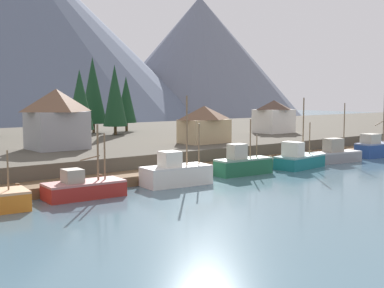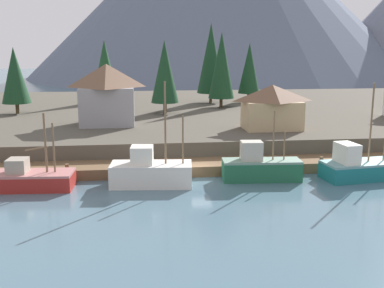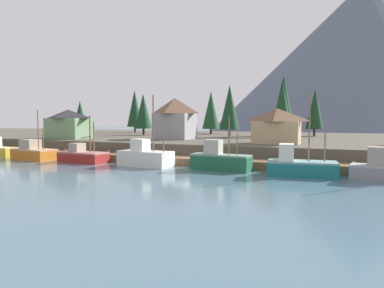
% 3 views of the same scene
% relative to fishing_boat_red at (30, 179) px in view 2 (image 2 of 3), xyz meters
% --- Properties ---
extents(ground_plane, '(400.00, 400.00, 1.00)m').
position_rel_fishing_boat_red_xyz_m(ground_plane, '(14.83, 21.85, -1.40)').
color(ground_plane, '#476675').
extents(dock, '(80.00, 4.00, 1.60)m').
position_rel_fishing_boat_red_xyz_m(dock, '(14.83, 3.84, -0.40)').
color(dock, brown).
rests_on(dock, ground_plane).
extents(shoreline_bank, '(400.00, 56.00, 2.50)m').
position_rel_fishing_boat_red_xyz_m(shoreline_bank, '(14.83, 33.85, 0.35)').
color(shoreline_bank, '#4C473D').
rests_on(shoreline_bank, ground_plane).
extents(fishing_boat_red, '(7.27, 3.41, 6.59)m').
position_rel_fishing_boat_red_xyz_m(fishing_boat_red, '(0.00, 0.00, 0.00)').
color(fishing_boat_red, maroon).
rests_on(fishing_boat_red, ground_plane).
extents(fishing_boat_white, '(7.35, 3.67, 9.14)m').
position_rel_fishing_boat_red_xyz_m(fishing_boat_white, '(10.30, -0.13, 0.32)').
color(fishing_boat_white, silver).
rests_on(fishing_boat_white, ground_plane).
extents(fishing_boat_green, '(7.24, 2.77, 6.42)m').
position_rel_fishing_boat_red_xyz_m(fishing_boat_green, '(20.34, 0.36, 0.31)').
color(fishing_boat_green, '#1E5B3D').
rests_on(fishing_boat_green, ground_plane).
extents(fishing_boat_teal, '(7.43, 3.95, 8.84)m').
position_rel_fishing_boat_red_xyz_m(fishing_boat_teal, '(29.51, -0.32, 0.20)').
color(fishing_boat_teal, '#196B70').
rests_on(fishing_boat_teal, ground_plane).
extents(house_tan, '(6.85, 4.40, 5.18)m').
position_rel_fishing_boat_red_xyz_m(house_tan, '(24.87, 12.61, 4.25)').
color(house_tan, tan).
rests_on(house_tan, shoreline_bank).
extents(house_grey, '(6.81, 5.91, 7.45)m').
position_rel_fishing_boat_red_xyz_m(house_grey, '(5.65, 18.12, 5.41)').
color(house_grey, gray).
rests_on(house_grey, shoreline_bank).
extents(conifer_near_right, '(3.70, 3.70, 10.03)m').
position_rel_fishing_boat_red_xyz_m(conifer_near_right, '(28.37, 38.91, 7.39)').
color(conifer_near_right, '#4C3823').
rests_on(conifer_near_right, shoreline_bank).
extents(conifer_mid_left, '(4.69, 4.69, 13.26)m').
position_rel_fishing_boat_red_xyz_m(conifer_mid_left, '(21.82, 39.24, 9.06)').
color(conifer_mid_left, '#4C3823').
rests_on(conifer_mid_left, shoreline_bank).
extents(conifer_mid_right, '(4.04, 4.04, 9.42)m').
position_rel_fishing_boat_red_xyz_m(conifer_mid_right, '(-7.84, 29.31, 7.06)').
color(conifer_mid_right, '#4C3823').
rests_on(conifer_mid_right, shoreline_bank).
extents(conifer_back_left, '(4.05, 4.05, 11.67)m').
position_rel_fishing_boat_red_xyz_m(conifer_back_left, '(22.48, 32.85, 8.16)').
color(conifer_back_left, '#4C3823').
rests_on(conifer_back_left, shoreline_bank).
extents(conifer_back_right, '(4.28, 4.28, 10.56)m').
position_rel_fishing_boat_red_xyz_m(conifer_back_right, '(3.97, 41.70, 7.51)').
color(conifer_back_right, '#4C3823').
rests_on(conifer_back_right, shoreline_bank).
extents(conifer_centre, '(3.96, 3.96, 10.38)m').
position_rel_fishing_boat_red_xyz_m(conifer_centre, '(13.26, 27.07, 7.57)').
color(conifer_centre, '#4C3823').
rests_on(conifer_centre, shoreline_bank).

